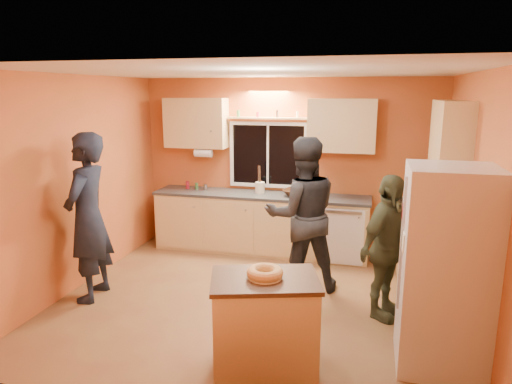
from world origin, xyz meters
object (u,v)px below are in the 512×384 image
(person_center, at_px, (302,215))
(refrigerator, at_px, (445,270))
(person_right, at_px, (387,247))
(island, at_px, (265,324))
(person_left, at_px, (88,218))

(person_center, bearing_deg, refrigerator, 117.16)
(person_center, distance_m, person_right, 1.11)
(island, height_order, person_right, person_right)
(person_left, xyz_separation_m, person_right, (3.33, 0.35, -0.20))
(refrigerator, distance_m, person_left, 3.82)
(person_left, distance_m, person_center, 2.51)
(island, distance_m, person_left, 2.55)
(refrigerator, height_order, person_left, person_left)
(person_right, bearing_deg, island, 172.64)
(person_left, bearing_deg, person_right, 88.51)
(refrigerator, xyz_separation_m, person_center, (-1.43, 1.32, 0.04))
(refrigerator, relative_size, person_center, 0.95)
(person_left, height_order, person_right, person_left)
(person_left, xyz_separation_m, person_center, (2.36, 0.86, -0.04))
(refrigerator, xyz_separation_m, person_left, (-3.79, 0.46, 0.08))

